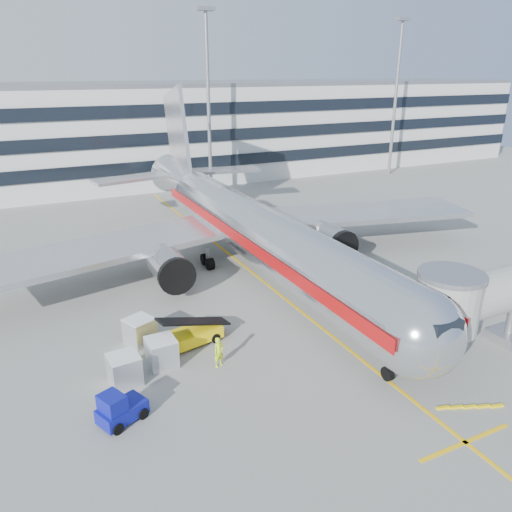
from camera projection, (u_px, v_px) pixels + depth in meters
name	position (u px, v px, depth m)	size (l,w,h in m)	color
ground	(316.00, 323.00, 36.87)	(180.00, 180.00, 0.00)	gray
lead_in_line	(256.00, 276.00, 45.28)	(0.25, 70.00, 0.01)	yellow
stop_bar	(465.00, 442.00, 25.08)	(6.00, 0.25, 0.01)	yellow
main_jet	(248.00, 226.00, 45.24)	(50.95, 48.70, 16.06)	silver
terminal	(130.00, 132.00, 82.90)	(150.00, 24.25, 15.60)	silver
light_mast_centre	(208.00, 90.00, 70.27)	(2.40, 1.20, 25.45)	gray
light_mast_east	(397.00, 86.00, 84.20)	(2.40, 1.20, 25.45)	gray
belt_loader	(186.00, 337.00, 33.60)	(5.36, 2.79, 2.50)	yellow
baggage_tug	(119.00, 409.00, 26.25)	(2.86, 2.37, 1.88)	#0C1186
cargo_container_left	(140.00, 331.00, 33.90)	(2.25, 2.25, 1.83)	#B7B9BF
cargo_container_right	(124.00, 369.00, 29.54)	(1.88, 1.88, 1.85)	#B7B9BF
cargo_container_front	(162.00, 352.00, 31.33)	(1.80, 1.80, 1.86)	#B7B9BF
ramp_worker	(219.00, 352.00, 31.22)	(0.73, 0.48, 2.00)	#D4FF1A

